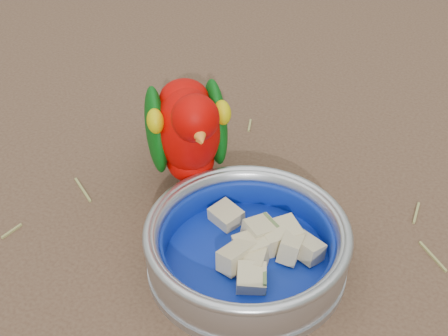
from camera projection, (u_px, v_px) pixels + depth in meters
The scene contains 6 objects.
ground at pixel (245, 297), 0.69m from camera, with size 60.00×60.00×0.00m, color brown.
food_bowl at pixel (247, 262), 0.72m from camera, with size 0.23×0.23×0.02m, color #B2B2BA.
bowl_wall at pixel (247, 243), 0.71m from camera, with size 0.23×0.23×0.04m, color #B2B2BA, non-canonical shape.
fruit_wedges at pixel (247, 248), 0.71m from camera, with size 0.14×0.14×0.03m, color #C8B688, non-canonical shape.
lory_parrot at pixel (189, 140), 0.78m from camera, with size 0.10×0.21×0.17m, color #B70200, non-canonical shape.
ground_debris at pixel (294, 248), 0.75m from camera, with size 0.90×0.80×0.01m, color #938E4F, non-canonical shape.
Camera 1 is at (0.19, -0.42, 0.54)m, focal length 50.00 mm.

